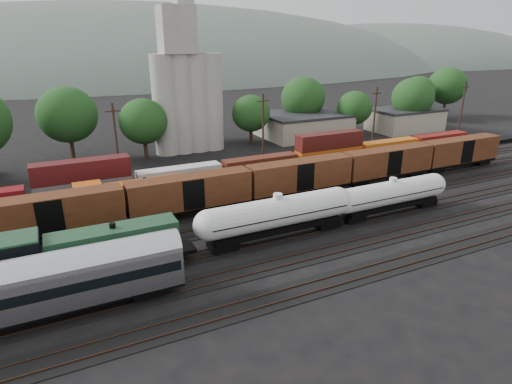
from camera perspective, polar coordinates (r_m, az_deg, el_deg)
name	(u,v)px	position (r m, az deg, el deg)	size (l,w,h in m)	color
ground	(256,222)	(50.97, -0.02, -4.03)	(600.00, 600.00, 0.00)	black
tracks	(256,222)	(50.96, -0.02, -3.98)	(180.00, 33.20, 0.20)	black
green_locomotive	(76,254)	(41.01, -22.89, -7.57)	(18.97, 3.35, 5.02)	black
tank_car_a	(277,214)	(45.81, 2.87, -2.96)	(18.73, 3.35, 4.91)	silver
tank_car_b	(392,194)	(54.89, 17.63, -0.26)	(16.92, 3.03, 4.43)	silver
passenger_coach	(22,288)	(36.54, -28.78, -11.20)	(23.76, 2.93, 5.39)	silver
orange_locomotive	(123,195)	(55.51, -17.26, -0.34)	(16.16, 2.69, 4.04)	black
boxcar_string	(125,203)	(50.50, -17.10, -1.36)	(122.80, 2.90, 4.20)	black
container_wall	(122,182)	(60.28, -17.40, 1.30)	(160.00, 2.60, 5.80)	black
grain_silo	(187,92)	(81.97, -9.20, 13.05)	(13.40, 5.00, 29.00)	#A29F94
industrial_sheds	(207,137)	(83.74, -6.52, 7.27)	(119.38, 17.26, 5.10)	#9E937F
tree_band	(131,112)	(80.93, -16.32, 10.23)	(167.44, 23.57, 14.46)	black
utility_poles	(195,135)	(68.63, -8.12, 7.53)	(122.20, 0.36, 12.00)	black
distant_hills	(120,103)	(307.93, -17.72, 11.27)	(860.00, 286.00, 130.00)	#59665B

